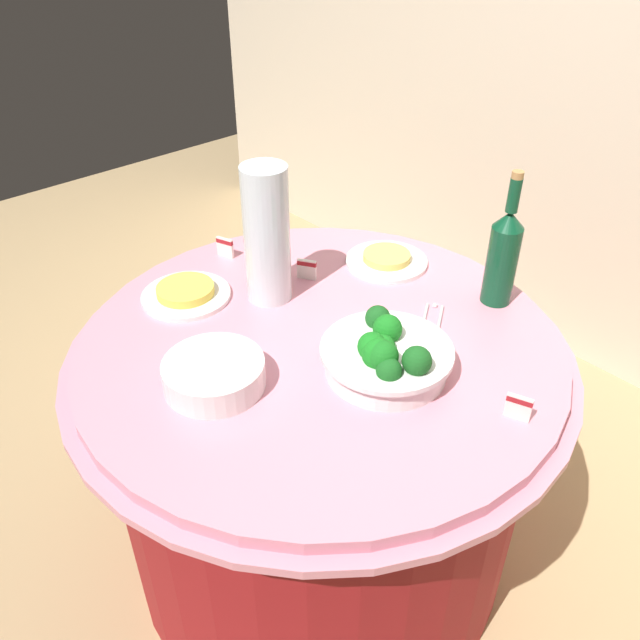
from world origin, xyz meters
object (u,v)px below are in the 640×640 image
serving_tongs (431,322)px  label_placard_mid (307,268)px  label_placard_front (225,246)px  food_plate_noodles (387,260)px  wine_bottle (503,255)px  food_plate_fried_egg (186,293)px  decorative_fruit_vase (267,242)px  plate_stack (214,374)px  label_placard_rear (519,406)px  broccoli_bowl (386,356)px

serving_tongs → label_placard_mid: 0.36m
label_placard_front → label_placard_mid: size_ratio=1.00×
serving_tongs → food_plate_noodles: 0.29m
wine_bottle → label_placard_mid: (-0.39, -0.28, -0.10)m
serving_tongs → food_plate_noodles: size_ratio=0.72×
food_plate_noodles → food_plate_fried_egg: food_plate_fried_egg is taller
decorative_fruit_vase → plate_stack: bearing=-57.4°
plate_stack → food_plate_fried_egg: 0.35m
serving_tongs → label_placard_rear: (0.32, -0.13, 0.03)m
label_placard_mid → food_plate_fried_egg: bearing=-115.4°
decorative_fruit_vase → food_plate_noodles: 0.37m
label_placard_mid → wine_bottle: bearing=35.3°
broccoli_bowl → label_placard_mid: (-0.40, 0.13, -0.01)m
wine_bottle → plate_stack: bearing=-106.0°
broccoli_bowl → food_plate_noodles: 0.46m
broccoli_bowl → serving_tongs: (-0.05, 0.21, -0.04)m
decorative_fruit_vase → food_plate_fried_egg: decorative_fruit_vase is taller
broccoli_bowl → food_plate_noodles: broccoli_bowl is taller
food_plate_noodles → label_placard_front: 0.44m
serving_tongs → label_placard_front: 0.61m
wine_bottle → decorative_fruit_vase: 0.56m
food_plate_noodles → label_placard_front: (-0.32, -0.30, 0.02)m
plate_stack → decorative_fruit_vase: size_ratio=0.62×
food_plate_noodles → label_placard_rear: bearing=-23.6°
broccoli_bowl → label_placard_rear: broccoli_bowl is taller
plate_stack → label_placard_front: bearing=142.2°
plate_stack → food_plate_fried_egg: size_ratio=0.95×
broccoli_bowl → wine_bottle: (-0.01, 0.41, 0.08)m
plate_stack → decorative_fruit_vase: (-0.19, 0.30, 0.12)m
plate_stack → food_plate_noodles: bearing=99.4°
broccoli_bowl → serving_tongs: size_ratio=1.77×
serving_tongs → label_placard_front: (-0.59, -0.17, 0.03)m
broccoli_bowl → wine_bottle: size_ratio=0.83×
broccoli_bowl → plate_stack: size_ratio=1.33×
decorative_fruit_vase → label_placard_mid: 0.17m
plate_stack → label_placard_front: plate_stack is taller
wine_bottle → decorative_fruit_vase: (-0.39, -0.40, 0.02)m
serving_tongs → decorative_fruit_vase: bearing=-149.4°
decorative_fruit_vase → food_plate_noodles: bearing=75.8°
wine_bottle → label_placard_rear: 0.43m
label_placard_rear → serving_tongs: bearing=158.4°
serving_tongs → label_placard_mid: (-0.35, -0.08, 0.03)m
broccoli_bowl → food_plate_noodles: bearing=132.5°
plate_stack → serving_tongs: plate_stack is taller
serving_tongs → wine_bottle: bearing=78.0°
wine_bottle → food_plate_fried_egg: bearing=-133.2°
wine_bottle → serving_tongs: bearing=-102.0°
plate_stack → wine_bottle: 0.73m
label_placard_front → label_placard_rear: same height
serving_tongs → food_plate_fried_egg: (-0.48, -0.36, 0.01)m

